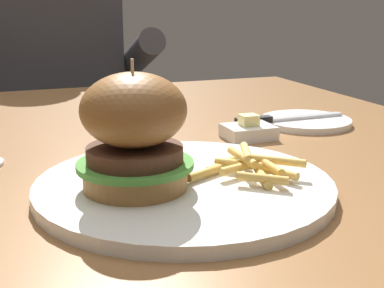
% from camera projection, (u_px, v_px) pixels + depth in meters
% --- Properties ---
extents(dining_table, '(1.13, 0.99, 0.74)m').
position_uv_depth(dining_table, '(102.00, 198.00, 0.80)').
color(dining_table, brown).
rests_on(dining_table, ground).
extents(main_plate, '(0.32, 0.32, 0.01)m').
position_uv_depth(main_plate, '(184.00, 186.00, 0.57)').
color(main_plate, white).
rests_on(main_plate, dining_table).
extents(burger_sandwich, '(0.12, 0.12, 0.13)m').
position_uv_depth(burger_sandwich, '(134.00, 132.00, 0.53)').
color(burger_sandwich, '#9E6B38').
rests_on(burger_sandwich, main_plate).
extents(fries_pile, '(0.13, 0.11, 0.03)m').
position_uv_depth(fries_pile, '(250.00, 166.00, 0.58)').
color(fries_pile, '#E0B251').
rests_on(fries_pile, main_plate).
extents(bread_plate, '(0.15, 0.15, 0.01)m').
position_uv_depth(bread_plate, '(306.00, 121.00, 0.88)').
color(bread_plate, white).
rests_on(bread_plate, dining_table).
extents(table_knife, '(0.19, 0.02, 0.01)m').
position_uv_depth(table_knife, '(280.00, 118.00, 0.86)').
color(table_knife, silver).
rests_on(table_knife, bread_plate).
extents(butter_dish, '(0.07, 0.06, 0.04)m').
position_uv_depth(butter_dish, '(248.00, 131.00, 0.79)').
color(butter_dish, white).
rests_on(butter_dish, dining_table).
extents(diner_person, '(0.51, 0.36, 1.18)m').
position_uv_depth(diner_person, '(57.00, 135.00, 1.53)').
color(diner_person, '#282833').
rests_on(diner_person, ground).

